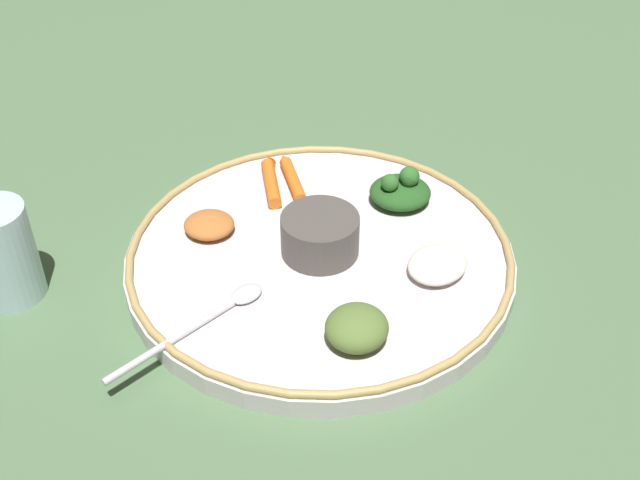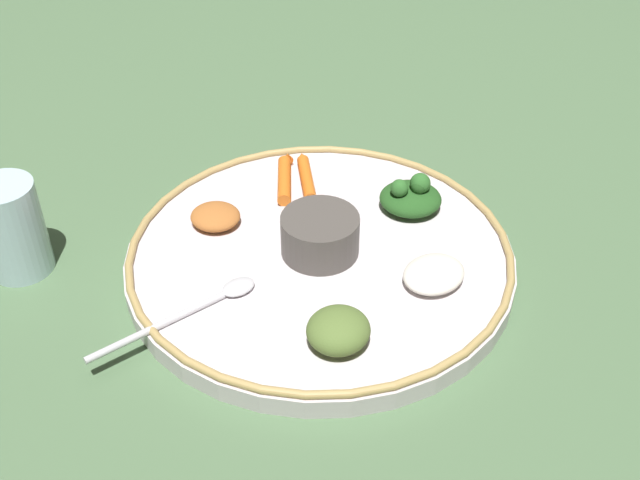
# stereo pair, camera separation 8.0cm
# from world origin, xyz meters

# --- Properties ---
(ground_plane) EXTENTS (2.40, 2.40, 0.00)m
(ground_plane) POSITION_xyz_m (0.00, 0.00, 0.00)
(ground_plane) COLOR #4C6B47
(platter) EXTENTS (0.40, 0.40, 0.02)m
(platter) POSITION_xyz_m (0.00, 0.00, 0.01)
(platter) COLOR silver
(platter) RESTS_ON ground_plane
(platter_rim) EXTENTS (0.40, 0.40, 0.01)m
(platter_rim) POSITION_xyz_m (0.00, 0.00, 0.02)
(platter_rim) COLOR tan
(platter_rim) RESTS_ON platter
(center_bowl) EXTENTS (0.08, 0.08, 0.04)m
(center_bowl) POSITION_xyz_m (0.00, 0.00, 0.04)
(center_bowl) COLOR #4C4742
(center_bowl) RESTS_ON platter
(spoon) EXTENTS (0.07, 0.17, 0.01)m
(spoon) POSITION_xyz_m (0.04, -0.14, 0.03)
(spoon) COLOR silver
(spoon) RESTS_ON platter
(greens_pile) EXTENTS (0.09, 0.09, 0.04)m
(greens_pile) POSITION_xyz_m (-0.04, 0.12, 0.04)
(greens_pile) COLOR #23511E
(greens_pile) RESTS_ON platter
(carrot_near_spoon) EXTENTS (0.10, 0.03, 0.01)m
(carrot_near_spoon) POSITION_xyz_m (-0.13, 0.03, 0.03)
(carrot_near_spoon) COLOR orange
(carrot_near_spoon) RESTS_ON platter
(carrot_outer) EXTENTS (0.10, 0.04, 0.02)m
(carrot_outer) POSITION_xyz_m (-0.13, 0.01, 0.03)
(carrot_outer) COLOR orange
(carrot_outer) RESTS_ON platter
(mound_chickpea) EXTENTS (0.07, 0.07, 0.02)m
(mound_chickpea) POSITION_xyz_m (-0.08, -0.09, 0.03)
(mound_chickpea) COLOR #B2662D
(mound_chickpea) RESTS_ON platter
(mound_collards) EXTENTS (0.08, 0.08, 0.03)m
(mound_collards) POSITION_xyz_m (0.13, -0.03, 0.04)
(mound_collards) COLOR #567033
(mound_collards) RESTS_ON platter
(mound_rice_white) EXTENTS (0.08, 0.08, 0.02)m
(mound_rice_white) POSITION_xyz_m (0.08, 0.09, 0.03)
(mound_rice_white) COLOR silver
(mound_rice_white) RESTS_ON platter
(drinking_glass) EXTENTS (0.06, 0.06, 0.10)m
(drinking_glass) POSITION_xyz_m (-0.10, -0.30, 0.05)
(drinking_glass) COLOR silver
(drinking_glass) RESTS_ON ground_plane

